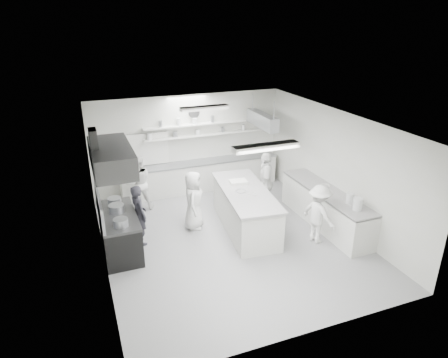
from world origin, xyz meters
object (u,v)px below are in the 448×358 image
object	(u,v)px
back_counter	(201,176)
cook_stove	(139,215)
prep_island	(245,210)
cook_back	(138,183)
right_counter	(325,208)
stove	(120,234)

from	to	relation	value
back_counter	cook_stove	world-z (taller)	cook_stove
prep_island	cook_back	size ratio (longest dim) A/B	1.73
right_counter	cook_stove	xyz separation A→B (m)	(-4.74, 0.79, 0.29)
back_counter	right_counter	size ratio (longest dim) A/B	1.52
back_counter	stove	bearing A→B (deg)	-136.01
right_counter	prep_island	xyz separation A→B (m)	(-2.06, 0.56, 0.04)
stove	back_counter	bearing A→B (deg)	43.99
cook_stove	stove	bearing A→B (deg)	96.81
prep_island	stove	bearing A→B (deg)	-174.18
back_counter	cook_stove	size ratio (longest dim) A/B	3.29
back_counter	cook_stove	xyz separation A→B (m)	(-2.39, -2.61, 0.30)
cook_stove	cook_back	size ratio (longest dim) A/B	0.94
right_counter	cook_back	bearing A→B (deg)	148.87
stove	cook_stove	xyz separation A→B (m)	(0.51, 0.19, 0.31)
right_counter	cook_stove	size ratio (longest dim) A/B	2.17
back_counter	cook_back	size ratio (longest dim) A/B	3.09
cook_stove	back_counter	bearing A→B (deg)	-56.52
cook_back	back_counter	bearing A→B (deg)	-160.16
cook_stove	cook_back	distance (m)	1.91
prep_island	right_counter	bearing A→B (deg)	-8.66
prep_island	cook_back	world-z (taller)	cook_back
stove	prep_island	distance (m)	3.19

